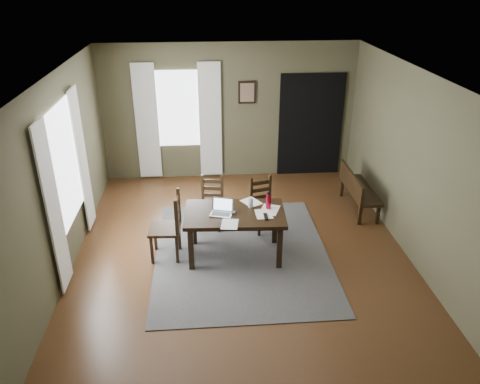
{
  "coord_description": "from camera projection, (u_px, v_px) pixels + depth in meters",
  "views": [
    {
      "loc": [
        -0.5,
        -6.0,
        3.97
      ],
      "look_at": [
        0.0,
        0.3,
        0.9
      ],
      "focal_mm": 35.0,
      "sensor_mm": 36.0,
      "label": 1
    }
  ],
  "objects": [
    {
      "name": "tv_remote",
      "position": [
        266.0,
        217.0,
        6.65
      ],
      "size": [
        0.06,
        0.19,
        0.02
      ],
      "primitive_type": "cube",
      "rotation": [
        0.0,
        0.0,
        -0.02
      ],
      "color": "black",
      "rests_on": "dining_table"
    },
    {
      "name": "paper_d",
      "position": [
        270.0,
        210.0,
        6.86
      ],
      "size": [
        0.36,
        0.4,
        0.0
      ],
      "primitive_type": "cube",
      "rotation": [
        0.0,
        0.0,
        -0.38
      ],
      "color": "white",
      "rests_on": "dining_table"
    },
    {
      "name": "chair_end",
      "position": [
        169.0,
        227.0,
        6.86
      ],
      "size": [
        0.48,
        0.48,
        1.04
      ],
      "rotation": [
        0.0,
        0.0,
        -1.62
      ],
      "color": "black",
      "rests_on": "rug"
    },
    {
      "name": "chair_back_right",
      "position": [
        263.0,
        205.0,
        7.65
      ],
      "size": [
        0.48,
        0.48,
        0.88
      ],
      "rotation": [
        0.0,
        0.0,
        0.28
      ],
      "color": "black",
      "rests_on": "rug"
    },
    {
      "name": "paper_b",
      "position": [
        264.0,
        214.0,
        6.74
      ],
      "size": [
        0.25,
        0.31,
        0.0
      ],
      "primitive_type": "cube",
      "rotation": [
        0.0,
        0.0,
        0.04
      ],
      "color": "white",
      "rests_on": "dining_table"
    },
    {
      "name": "drinking_glass",
      "position": [
        251.0,
        202.0,
        6.9
      ],
      "size": [
        0.08,
        0.08,
        0.15
      ],
      "primitive_type": "cylinder",
      "rotation": [
        0.0,
        0.0,
        -0.22
      ],
      "color": "silver",
      "rests_on": "dining_table"
    },
    {
      "name": "curtain_back_right",
      "position": [
        210.0,
        121.0,
        9.24
      ],
      "size": [
        0.44,
        0.03,
        2.3
      ],
      "color": "silver",
      "rests_on": "ground"
    },
    {
      "name": "curtain_left_far",
      "position": [
        82.0,
        160.0,
        7.37
      ],
      "size": [
        0.03,
        0.48,
        2.3
      ],
      "color": "silver",
      "rests_on": "ground"
    },
    {
      "name": "laptop",
      "position": [
        222.0,
        210.0,
        6.75
      ],
      "size": [
        0.36,
        0.32,
        0.21
      ],
      "rotation": [
        0.0,
        0.0,
        -0.27
      ],
      "color": "#B7B7BC",
      "rests_on": "dining_table"
    },
    {
      "name": "water_bottle",
      "position": [
        269.0,
        201.0,
        6.85
      ],
      "size": [
        0.1,
        0.1,
        0.27
      ],
      "rotation": [
        0.0,
        0.0,
        -0.29
      ],
      "color": "#A50C24",
      "rests_on": "dining_table"
    },
    {
      "name": "paper_e",
      "position": [
        230.0,
        224.0,
        6.48
      ],
      "size": [
        0.27,
        0.33,
        0.0
      ],
      "primitive_type": "cube",
      "rotation": [
        0.0,
        0.0,
        -0.15
      ],
      "color": "white",
      "rests_on": "dining_table"
    },
    {
      "name": "rug",
      "position": [
        242.0,
        253.0,
        7.15
      ],
      "size": [
        2.6,
        3.2,
        0.01
      ],
      "color": "#434343",
      "rests_on": "ground"
    },
    {
      "name": "curtain_back_left",
      "position": [
        147.0,
        123.0,
        9.15
      ],
      "size": [
        0.44,
        0.03,
        2.3
      ],
      "color": "silver",
      "rests_on": "ground"
    },
    {
      "name": "curtain_left_near",
      "position": [
        53.0,
        209.0,
        5.9
      ],
      "size": [
        0.03,
        0.48,
        2.3
      ],
      "color": "silver",
      "rests_on": "ground"
    },
    {
      "name": "window_left",
      "position": [
        64.0,
        166.0,
        6.52
      ],
      "size": [
        0.01,
        1.3,
        1.7
      ],
      "color": "white",
      "rests_on": "ground"
    },
    {
      "name": "doorway_back",
      "position": [
        311.0,
        125.0,
        9.48
      ],
      "size": [
        1.3,
        0.03,
        2.1
      ],
      "color": "black",
      "rests_on": "ground"
    },
    {
      "name": "paper_c",
      "position": [
        251.0,
        202.0,
        7.08
      ],
      "size": [
        0.35,
        0.37,
        0.0
      ],
      "primitive_type": "cube",
      "rotation": [
        0.0,
        0.0,
        0.54
      ],
      "color": "white",
      "rests_on": "dining_table"
    },
    {
      "name": "window_back",
      "position": [
        178.0,
        109.0,
        9.11
      ],
      "size": [
        1.0,
        0.01,
        1.5
      ],
      "color": "white",
      "rests_on": "ground"
    },
    {
      "name": "dining_table",
      "position": [
        235.0,
        218.0,
        6.83
      ],
      "size": [
        1.5,
        0.94,
        0.73
      ],
      "rotation": [
        0.0,
        0.0,
        -0.05
      ],
      "color": "black",
      "rests_on": "rug"
    },
    {
      "name": "room_shell",
      "position": [
        242.0,
        142.0,
        6.37
      ],
      "size": [
        5.02,
        6.02,
        2.71
      ],
      "color": "#4B4831",
      "rests_on": "ground"
    },
    {
      "name": "chair_back_left",
      "position": [
        211.0,
        203.0,
        7.72
      ],
      "size": [
        0.44,
        0.44,
        0.87
      ],
      "rotation": [
        0.0,
        0.0,
        -0.18
      ],
      "color": "black",
      "rests_on": "rug"
    },
    {
      "name": "ground",
      "position": [
        242.0,
        254.0,
        7.16
      ],
      "size": [
        5.0,
        6.0,
        0.01
      ],
      "color": "#492C16"
    },
    {
      "name": "bench",
      "position": [
        357.0,
        188.0,
        8.27
      ],
      "size": [
        0.41,
        1.27,
        0.72
      ],
      "rotation": [
        0.0,
        0.0,
        1.57
      ],
      "color": "black",
      "rests_on": "ground"
    },
    {
      "name": "computer_mouse",
      "position": [
        234.0,
        213.0,
        6.75
      ],
      "size": [
        0.07,
        0.1,
        0.03
      ],
      "primitive_type": "cube",
      "rotation": [
        0.0,
        0.0,
        -0.3
      ],
      "color": "#3F3F42",
      "rests_on": "dining_table"
    },
    {
      "name": "framed_picture",
      "position": [
        247.0,
        92.0,
        9.08
      ],
      "size": [
        0.34,
        0.03,
        0.44
      ],
      "color": "black",
      "rests_on": "ground"
    }
  ]
}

